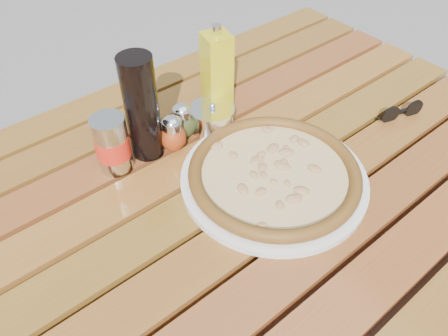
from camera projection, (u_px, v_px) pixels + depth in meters
table at (230, 210)px, 0.89m from camera, size 1.40×0.90×0.75m
plate at (274, 178)px, 0.84m from camera, size 0.43×0.43×0.01m
pizza at (274, 173)px, 0.83m from camera, size 0.39×0.39×0.03m
pepper_shaker at (173, 134)px, 0.89m from camera, size 0.06×0.06×0.08m
oregano_shaker at (183, 122)px, 0.92m from camera, size 0.06×0.06×0.08m
dark_bottle at (142, 108)px, 0.83m from camera, size 0.09×0.09×0.22m
soda_can at (112, 144)px, 0.84m from camera, size 0.08×0.08×0.12m
olive_oil_cruet at (217, 75)px, 0.94m from camera, size 0.07×0.07×0.21m
parmesan_tin at (213, 119)px, 0.94m from camera, size 0.11×0.11×0.07m
sunglasses at (401, 112)px, 0.98m from camera, size 0.11×0.05×0.04m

